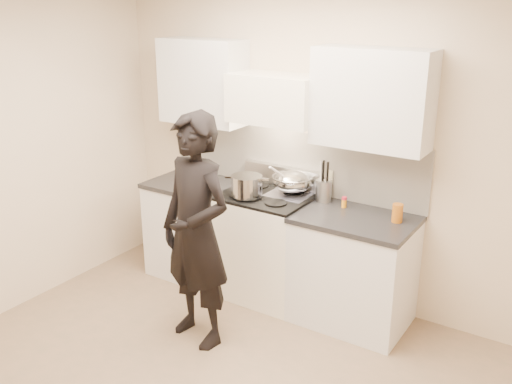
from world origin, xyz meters
TOP-DOWN VIEW (x-y plane):
  - room_shell at (-0.06, 0.37)m, footprint 4.04×3.54m
  - stove at (-0.30, 1.42)m, footprint 0.76×0.65m
  - counter_right at (0.53, 1.43)m, footprint 0.92×0.67m
  - counter_left at (-1.08, 1.43)m, footprint 0.82×0.67m
  - wok at (-0.13, 1.57)m, footprint 0.35×0.43m
  - stock_pot at (-0.41, 1.28)m, footprint 0.36×0.34m
  - utensil_crock at (0.15, 1.61)m, footprint 0.13×0.13m
  - spice_jar at (0.36, 1.56)m, footprint 0.04×0.04m
  - oil_glass at (0.83, 1.50)m, footprint 0.08×0.08m
  - person at (-0.37, 0.54)m, footprint 0.73×0.55m

SIDE VIEW (x-z plane):
  - counter_right at x=0.53m, z-range 0.00..0.92m
  - counter_left at x=-1.08m, z-range 0.00..0.92m
  - stove at x=-0.30m, z-range 0.00..0.95m
  - person at x=-0.37m, z-range 0.00..1.80m
  - spice_jar at x=0.36m, z-range 0.92..1.01m
  - oil_glass at x=0.83m, z-range 0.92..1.06m
  - utensil_crock at x=0.15m, z-range 0.85..1.20m
  - stock_pot at x=-0.41m, z-range 0.96..1.14m
  - wok at x=-0.13m, z-range 0.91..1.19m
  - room_shell at x=-0.06m, z-range 0.25..2.95m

